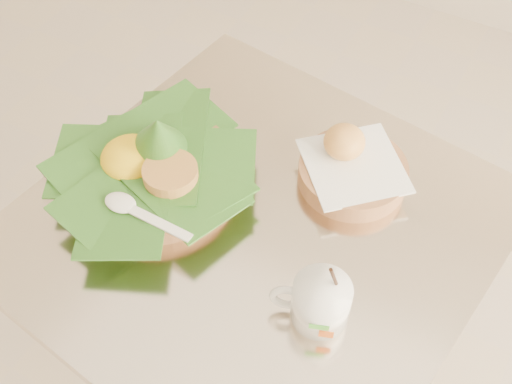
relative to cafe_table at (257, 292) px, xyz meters
The scene contains 5 objects.
floor 0.55m from the cafe_table, behind, with size 3.60×3.60×0.00m, color #C3B19D.
cafe_table is the anchor object (origin of this frame).
rice_basket 0.33m from the cafe_table, behind, with size 0.33×0.33×0.17m.
bread_basket 0.31m from the cafe_table, 59.78° to the left, with size 0.22×0.22×0.10m.
coffee_mug 0.32m from the cafe_table, 32.88° to the right, with size 0.11×0.09×0.15m.
Camera 1 is at (0.44, -0.51, 1.59)m, focal length 45.00 mm.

